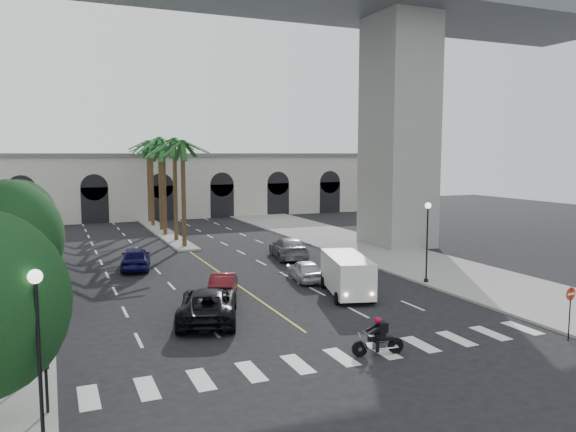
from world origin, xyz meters
The scene contains 27 objects.
ground centered at (0.00, 0.00, 0.00)m, with size 140.00×140.00×0.00m, color black.
sidewalk_right centered at (15.00, 15.00, 0.07)m, with size 8.00×100.00×0.15m, color gray.
median centered at (0.00, 38.00, 0.10)m, with size 2.00×24.00×0.20m, color gray.
pier_building centered at (0.00, 55.00, 4.27)m, with size 71.00×10.50×8.50m.
bridge centered at (3.42, 22.00, 18.51)m, with size 75.00×13.00×26.00m.
palm_a centered at (0.00, 28.00, 9.10)m, with size 3.20×3.20×10.30m.
palm_b centered at (0.10, 32.00, 9.37)m, with size 3.20×3.20×10.60m.
palm_c centered at (-0.20, 36.00, 8.91)m, with size 3.20×3.20×10.10m.
palm_d centered at (0.15, 40.00, 9.65)m, with size 3.20×3.20×10.90m.
palm_e centered at (-0.10, 44.00, 9.19)m, with size 3.20×3.20×10.40m.
palm_f centered at (0.20, 48.00, 9.46)m, with size 3.20×3.20×10.70m.
street_tree_mid centered at (-13.00, 10.00, 4.21)m, with size 5.44×5.44×7.21m.
street_tree_far centered at (-13.00, 22.00, 3.90)m, with size 5.04×5.04×6.68m.
lamp_post_left_near centered at (-11.40, -5.00, 3.22)m, with size 0.40×0.40×5.35m.
lamp_post_left_far centered at (-11.40, 16.00, 3.22)m, with size 0.40×0.40×5.35m.
lamp_post_right centered at (11.40, 8.00, 3.22)m, with size 0.40×0.40×5.35m.
traffic_signal_near centered at (-11.30, -2.50, 2.51)m, with size 0.25×0.18×3.65m.
traffic_signal_far centered at (-11.30, 1.50, 2.51)m, with size 0.25×0.18×3.65m.
motorcycle_rider centered at (1.60, -1.90, 0.75)m, with size 2.30×0.66×1.66m.
car_a centered at (4.55, 11.98, 0.71)m, with size 1.68×4.18×1.42m, color silver.
car_b centered at (-1.50, 10.65, 0.68)m, with size 1.43×4.11×1.35m, color #511016.
car_c centered at (-3.78, 5.68, 0.85)m, with size 2.83×6.13×1.70m, color black.
car_d centered at (6.69, 19.80, 0.86)m, with size 2.40×5.91×1.71m, color slate.
car_e centered at (-5.37, 20.16, 0.85)m, with size 2.01×5.00×1.70m, color #110F48.
cargo_van centered at (5.18, 7.39, 1.34)m, with size 3.50×5.98×2.40m.
pedestrian_b centered at (-12.15, 6.78, 1.03)m, with size 0.86×0.67×1.76m, color black.
do_not_enter_sign centered at (10.50, -3.72, 1.80)m, with size 0.61×0.08×2.49m.
Camera 1 is at (-10.92, -21.48, 8.48)m, focal length 35.00 mm.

